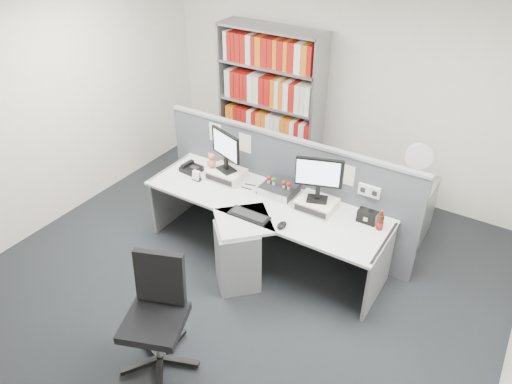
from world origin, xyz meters
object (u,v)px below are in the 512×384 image
Objects in this scene: filing_cabinet at (408,210)px; office_chair at (157,311)px; speaker at (367,216)px; desk_calendar at (197,176)px; desk_fan at (419,159)px; monitor_right at (319,176)px; desktop_pc at (279,189)px; desk_phone at (191,168)px; keyboard at (249,215)px; mouse at (282,225)px; desk at (253,232)px; shelving_unit at (270,106)px; monitor_left at (226,148)px; cola_bottle at (380,222)px.

filing_cabinet is 0.69× the size of office_chair.
speaker is 1.07m from filing_cabinet.
desk_calendar is 0.23× the size of desk_fan.
monitor_right is 1.41m from desk_calendar.
filing_cabinet is at bearing 40.14° from desktop_pc.
desk_phone reaches higher than filing_cabinet.
desktop_pc is at bearing 85.97° from keyboard.
monitor_right is at bearing 72.83° from mouse.
desk is 22.76× the size of desk_calendar.
keyboard is at bearing -17.53° from desk_calendar.
desk_calendar reaches higher than mouse.
desk is 2.12m from shelving_unit.
monitor_left is 1.12m from mouse.
desk_phone is 0.11× the size of shelving_unit.
desktop_pc is at bearing -139.86° from filing_cabinet.
mouse is 1.40m from office_chair.
desk is 5.24× the size of desk_fan.
keyboard is at bearing 87.10° from office_chair.
monitor_left is at bearing -150.39° from filing_cabinet.
keyboard is at bearing -94.03° from desktop_pc.
desk_calendar is 2.42m from filing_cabinet.
monitor_left reaches higher than desk_calendar.
office_chair is at bearing -75.30° from shelving_unit.
speaker is 0.18× the size of office_chair.
desk_phone is 1.04× the size of cola_bottle.
keyboard is 1.93× the size of cola_bottle.
monitor_right is at bearing 44.00° from keyboard.
cola_bottle is (1.17, 0.39, 0.35)m from desk.
desk_phone is 0.45× the size of desk_fan.
desk is 20.92× the size of mouse.
speaker is 0.27× the size of filing_cabinet.
monitor_right reaches higher than cola_bottle.
monitor_left reaches higher than keyboard.
cola_bottle is (1.11, -0.04, 0.03)m from desktop_pc.
speaker is at bearing 6.02° from monitor_right.
mouse is 0.66× the size of speaker.
shelving_unit is 2.24m from filing_cabinet.
shelving_unit is 4.03× the size of desk_fan.
mouse is (0.36, 0.02, 0.01)m from keyboard.
keyboard is at bearing -20.69° from desk_phone.
desktop_pc reaches higher than desk_phone.
shelving_unit reaches higher than desktop_pc.
desktop_pc is at bearing 122.25° from mouse.
cola_bottle is at bearing -35.21° from shelving_unit.
desk_calendar is (-1.35, -0.21, -0.33)m from monitor_right.
mouse is 1.71m from desk_fan.
desk_fan reaches higher than desk_calendar.
speaker is (1.61, 0.05, -0.31)m from monitor_left.
desk is at bearing 98.69° from keyboard.
desk_calendar is at bearing -163.94° from desktop_pc.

